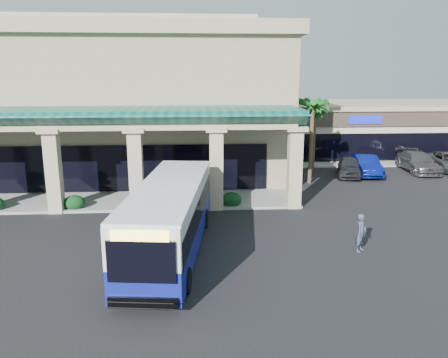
{
  "coord_description": "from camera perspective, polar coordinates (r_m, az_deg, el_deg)",
  "views": [
    {
      "loc": [
        0.26,
        -18.93,
        7.54
      ],
      "look_at": [
        1.82,
        3.41,
        2.2
      ],
      "focal_mm": 35.0,
      "sensor_mm": 36.0,
      "label": 1
    }
  ],
  "objects": [
    {
      "name": "ground",
      "position": [
        20.38,
        -4.48,
        -8.35
      ],
      "size": [
        110.0,
        110.0,
        0.0
      ],
      "primitive_type": "plane",
      "color": "black"
    },
    {
      "name": "main_building",
      "position": [
        35.94,
        -17.53,
        9.83
      ],
      "size": [
        30.8,
        14.8,
        11.35
      ],
      "primitive_type": null,
      "color": "tan",
      "rests_on": "ground"
    },
    {
      "name": "arcade",
      "position": [
        27.43,
        -21.47,
        2.63
      ],
      "size": [
        30.0,
        6.2,
        5.7
      ],
      "primitive_type": null,
      "color": "#0C4D45",
      "rests_on": "ground"
    },
    {
      "name": "strip_mall",
      "position": [
        46.73,
        18.48,
        6.48
      ],
      "size": [
        22.5,
        12.5,
        4.9
      ],
      "primitive_type": null,
      "color": "beige",
      "rests_on": "ground"
    },
    {
      "name": "palm_0",
      "position": [
        31.33,
        11.35,
        5.37
      ],
      "size": [
        2.4,
        2.4,
        6.6
      ],
      "primitive_type": null,
      "color": "#154F16",
      "rests_on": "ground"
    },
    {
      "name": "palm_1",
      "position": [
        34.51,
        11.64,
        5.41
      ],
      "size": [
        2.4,
        2.4,
        5.8
      ],
      "primitive_type": null,
      "color": "#154F16",
      "rests_on": "ground"
    },
    {
      "name": "broadleaf_tree",
      "position": [
        38.95,
        6.8,
        5.75
      ],
      "size": [
        2.6,
        2.6,
        4.81
      ],
      "primitive_type": null,
      "color": "black",
      "rests_on": "ground"
    },
    {
      "name": "transit_bus",
      "position": [
        18.94,
        -6.98,
        -5.18
      ],
      "size": [
        3.89,
        11.24,
        3.07
      ],
      "primitive_type": null,
      "rotation": [
        0.0,
        0.0,
        -0.12
      ],
      "color": "#131D93",
      "rests_on": "ground"
    },
    {
      "name": "pedestrian",
      "position": [
        20.08,
        17.47,
        -6.71
      ],
      "size": [
        0.72,
        0.73,
        1.69
      ],
      "primitive_type": "imported",
      "rotation": [
        0.0,
        0.0,
        0.81
      ],
      "color": "#3A4057",
      "rests_on": "ground"
    },
    {
      "name": "car_silver",
      "position": [
        34.68,
        16.08,
        1.57
      ],
      "size": [
        3.02,
        4.66,
        1.48
      ],
      "primitive_type": "imported",
      "rotation": [
        0.0,
        0.0,
        -0.32
      ],
      "color": "#232228",
      "rests_on": "ground"
    },
    {
      "name": "car_white",
      "position": [
        35.46,
        18.05,
        1.73
      ],
      "size": [
        2.11,
        4.78,
        1.53
      ],
      "primitive_type": "imported",
      "rotation": [
        0.0,
        0.0,
        -0.11
      ],
      "color": "navy",
      "rests_on": "ground"
    },
    {
      "name": "car_red",
      "position": [
        38.25,
        23.99,
        2.06
      ],
      "size": [
        2.62,
        5.51,
        1.55
      ],
      "primitive_type": "imported",
      "rotation": [
        0.0,
        0.0,
        -0.08
      ],
      "color": "#434448",
      "rests_on": "ground"
    }
  ]
}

